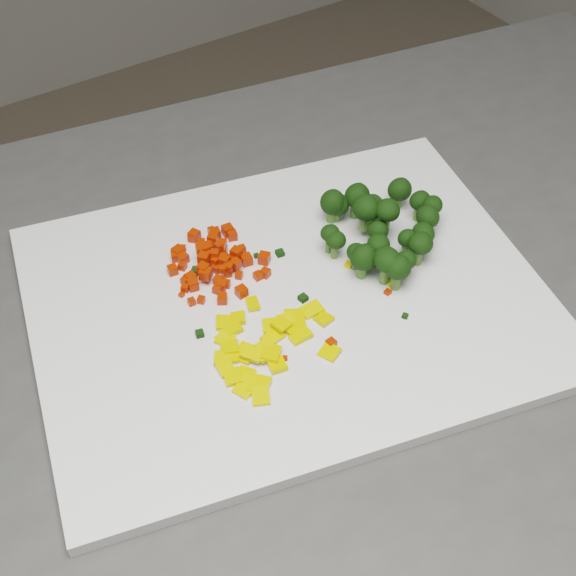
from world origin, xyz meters
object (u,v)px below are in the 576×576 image
cutting_board (288,300)px  broccoli_pile (381,221)px  counter_block (333,519)px  pepper_pile (269,340)px  carrot_pile (216,257)px

cutting_board → broccoli_pile: bearing=5.6°
counter_block → pepper_pile: pepper_pile is taller
pepper_pile → broccoli_pile: (0.16, 0.05, 0.02)m
counter_block → cutting_board: cutting_board is taller
carrot_pile → cutting_board: bearing=-60.6°
carrot_pile → broccoli_pile: broccoli_pile is taller
counter_block → cutting_board: bearing=162.3°
carrot_pile → pepper_pile: carrot_pile is taller
counter_block → pepper_pile: 0.48m
broccoli_pile → pepper_pile: bearing=-161.6°
cutting_board → carrot_pile: bearing=119.4°
carrot_pile → pepper_pile: bearing=-94.7°
carrot_pile → pepper_pile: 0.11m
counter_block → broccoli_pile: bearing=29.8°
counter_block → cutting_board: (-0.06, 0.02, 0.46)m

